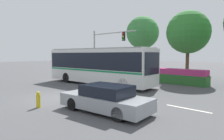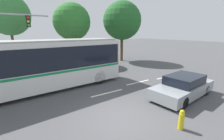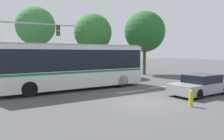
% 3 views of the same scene
% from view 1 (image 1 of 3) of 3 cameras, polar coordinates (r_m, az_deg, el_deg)
% --- Properties ---
extents(ground_plane, '(140.00, 140.00, 0.00)m').
position_cam_1_polar(ground_plane, '(13.80, -15.28, -7.56)').
color(ground_plane, '#4C4C4F').
extents(city_bus, '(11.50, 3.39, 3.40)m').
position_cam_1_polar(city_bus, '(18.94, -3.93, 1.71)').
color(city_bus, silver).
rests_on(city_bus, ground).
extents(sedan_foreground, '(4.85, 2.31, 1.34)m').
position_cam_1_polar(sedan_foreground, '(10.01, -1.84, -8.24)').
color(sedan_foreground, gray).
rests_on(sedan_foreground, ground).
extents(traffic_light_pole, '(6.39, 0.24, 5.73)m').
position_cam_1_polar(traffic_light_pole, '(23.73, -2.30, 6.89)').
color(traffic_light_pole, gray).
rests_on(traffic_light_pole, ground).
extents(flowering_hedge, '(8.65, 1.25, 1.44)m').
position_cam_1_polar(flowering_hedge, '(21.04, 14.45, -1.49)').
color(flowering_hedge, '#286028').
rests_on(flowering_hedge, ground).
extents(street_tree_left, '(4.17, 4.17, 7.73)m').
position_cam_1_polar(street_tree_left, '(26.53, 8.67, 10.44)').
color(street_tree_left, brown).
rests_on(street_tree_left, ground).
extents(street_tree_centre, '(4.45, 4.45, 7.38)m').
position_cam_1_polar(street_tree_centre, '(22.66, 20.83, 9.98)').
color(street_tree_centre, brown).
rests_on(street_tree_centre, ground).
extents(fire_hydrant, '(0.22, 0.22, 0.86)m').
position_cam_1_polar(fire_hydrant, '(11.50, -20.22, -7.99)').
color(fire_hydrant, gold).
rests_on(fire_hydrant, ground).
extents(lane_stripe_near, '(2.40, 0.16, 0.01)m').
position_cam_1_polar(lane_stripe_near, '(14.75, -3.34, -6.61)').
color(lane_stripe_near, silver).
rests_on(lane_stripe_near, ground).
extents(lane_stripe_mid, '(2.40, 0.16, 0.01)m').
position_cam_1_polar(lane_stripe_mid, '(11.35, 20.77, -10.27)').
color(lane_stripe_mid, silver).
rests_on(lane_stripe_mid, ground).
extents(lane_stripe_far, '(2.40, 0.16, 0.01)m').
position_cam_1_polar(lane_stripe_far, '(13.05, 8.22, -8.11)').
color(lane_stripe_far, silver).
rests_on(lane_stripe_far, ground).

